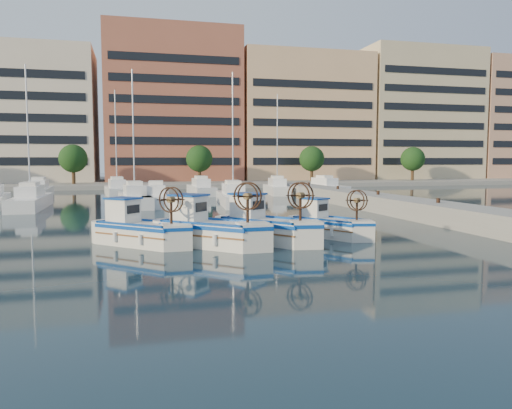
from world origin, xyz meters
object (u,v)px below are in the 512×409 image
Objects in this scene: fishing_boat_c at (265,225)px; fishing_boat_d at (328,223)px; fishing_boat_a at (140,229)px; fishing_boat_b at (209,228)px.

fishing_boat_c reaches higher than fishing_boat_d.
fishing_boat_a is 9.36m from fishing_boat_d.
fishing_boat_b is at bearing 160.76° from fishing_boat_d.
fishing_boat_c is at bearing -37.47° from fishing_boat_b.
fishing_boat_b reaches higher than fishing_boat_c.
fishing_boat_b is (3.03, -1.06, 0.06)m from fishing_boat_a.
fishing_boat_a is 0.90× the size of fishing_boat_c.
fishing_boat_c reaches higher than fishing_boat_a.
fishing_boat_b reaches higher than fishing_boat_a.
fishing_boat_a is at bearing 137.03° from fishing_boat_c.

